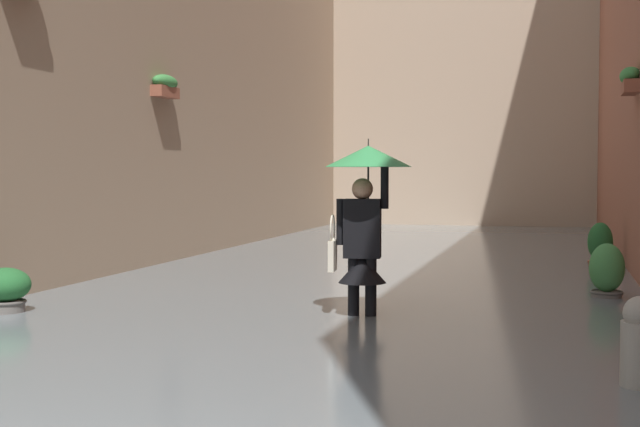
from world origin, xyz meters
name	(u,v)px	position (x,y,z in m)	size (l,w,h in m)	color
ground_plane	(384,282)	(0.00, -11.41, 0.00)	(60.00, 60.00, 0.00)	#605B56
flood_water	(384,275)	(0.00, -11.41, 0.11)	(8.09, 28.82, 0.21)	slate
person_wading	(365,204)	(-0.66, -6.88, 1.38)	(0.90, 0.90, 2.05)	black
potted_plant_far_left	(600,250)	(-3.27, -12.65, 0.47)	(0.39, 0.39, 0.90)	#9E563D
potted_plant_near_left	(607,277)	(-3.17, -8.97, 0.45)	(0.42, 0.42, 0.86)	#66605B
potted_plant_mid_right	(5,295)	(3.10, -6.13, 0.39)	(0.54, 0.54, 0.69)	#66605B
mooring_bollard	(640,357)	(-3.15, -4.37, 0.42)	(0.26, 0.26, 0.85)	gray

